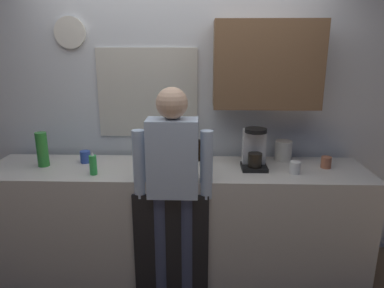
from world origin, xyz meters
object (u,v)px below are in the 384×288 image
bottle_green_wine (166,151)px  bottle_clear_soda (42,149)px  cup_blue_mug (85,157)px  storage_canister (283,151)px  bottle_dark_sauce (198,150)px  coffee_maker (254,150)px  cup_white_mug (295,168)px  dish_soap (93,165)px  person_at_sink (173,178)px  cup_terracotta_mug (326,162)px  bottle_amber_beer (188,151)px

bottle_green_wine → bottle_clear_soda: 1.01m
cup_blue_mug → storage_canister: bearing=4.0°
bottle_dark_sauce → cup_blue_mug: size_ratio=1.80×
cup_blue_mug → storage_canister: (1.67, 0.12, 0.03)m
bottle_dark_sauce → coffee_maker: bearing=-21.2°
cup_blue_mug → cup_white_mug: 1.70m
storage_canister → bottle_dark_sauce: bearing=-177.5°
coffee_maker → cup_white_mug: (0.30, -0.12, -0.10)m
bottle_green_wine → storage_canister: bottle_green_wine is taller
dish_soap → person_at_sink: 0.63m
cup_terracotta_mug → cup_white_mug: cup_white_mug is taller
dish_soap → bottle_clear_soda: bearing=158.5°
coffee_maker → bottle_clear_soda: size_ratio=1.18×
cup_blue_mug → bottle_clear_soda: bearing=-163.2°
bottle_clear_soda → dish_soap: bottle_clear_soda is taller
bottle_amber_beer → cup_white_mug: (0.82, -0.18, -0.07)m
dish_soap → storage_canister: 1.57m
bottle_amber_beer → dish_soap: size_ratio=1.28×
bottle_green_wine → dish_soap: (-0.54, -0.14, -0.07)m
person_at_sink → dish_soap: bearing=-178.6°
bottle_green_wine → person_at_sink: (0.08, -0.27, -0.12)m
bottle_dark_sauce → person_at_sink: bearing=-109.1°
bottle_green_wine → bottle_clear_soda: size_ratio=1.07×
cup_terracotta_mug → person_at_sink: (-1.20, -0.34, -0.02)m
bottle_clear_soda → bottle_amber_beer: bearing=3.1°
cup_blue_mug → person_at_sink: person_at_sink is taller
coffee_maker → cup_terracotta_mug: (0.58, 0.02, -0.10)m
person_at_sink → cup_terracotta_mug: bearing=29.4°
cup_blue_mug → dish_soap: size_ratio=0.56×
cup_white_mug → dish_soap: bearing=-177.5°
bottle_amber_beer → cup_blue_mug: size_ratio=2.30×
cup_terracotta_mug → storage_canister: storage_canister is taller
bottle_dark_sauce → bottle_clear_soda: (-1.25, -0.18, 0.05)m
cup_blue_mug → bottle_amber_beer: bearing=-2.1°
coffee_maker → bottle_clear_soda: coffee_maker is taller
storage_canister → person_at_sink: person_at_sink is taller
storage_canister → cup_blue_mug: bearing=-176.0°
cup_white_mug → storage_canister: size_ratio=0.56×
bottle_amber_beer → bottle_clear_soda: (-1.18, -0.06, 0.02)m
coffee_maker → bottle_clear_soda: 1.70m
cup_white_mug → bottle_dark_sauce: bearing=158.4°
bottle_green_wine → bottle_amber_beer: (0.17, 0.11, -0.03)m
cup_blue_mug → storage_canister: size_ratio=0.59×
bottle_dark_sauce → cup_terracotta_mug: bearing=-8.6°
coffee_maker → bottle_amber_beer: 0.53m
bottle_amber_beer → cup_white_mug: bearing=-12.2°
coffee_maker → bottle_green_wine: coffee_maker is taller
bottle_clear_soda → dish_soap: (0.46, -0.18, -0.06)m
storage_canister → coffee_maker: bearing=-143.4°
bottle_clear_soda → cup_blue_mug: bottle_clear_soda is taller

